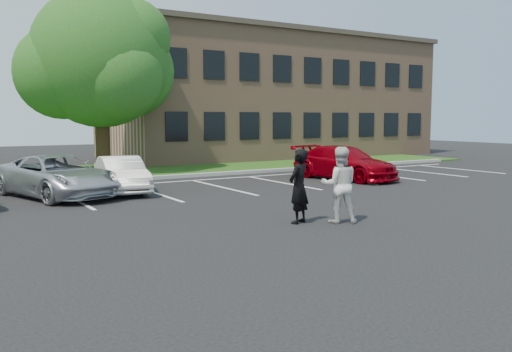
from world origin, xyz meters
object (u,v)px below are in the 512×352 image
Objects in this scene: man_black_suit at (299,186)px; car_red_compact at (345,163)px; tree at (102,62)px; man_white_shirt at (339,185)px; office_building at (269,97)px; car_silver_minivan at (57,176)px; car_white_sedan at (122,175)px.

man_black_suit is 10.23m from car_red_compact.
tree reaches higher than man_white_shirt.
office_building is 25.02m from man_white_shirt.
man_black_suit is (-12.89, -21.26, -3.21)m from office_building.
man_white_shirt is 9.91m from car_silver_minivan.
car_silver_minivan is at bearing -27.99° from man_white_shirt.
car_white_sedan is at bearing 164.81° from car_red_compact.
office_building reaches higher than car_red_compact.
tree is 9.50m from car_silver_minivan.
car_white_sedan is (-14.95, -13.34, -3.51)m from office_building.
man_white_shirt reaches higher than car_white_sedan.
car_silver_minivan is at bearing -88.77° from man_black_suit.
office_building reaches higher than man_white_shirt.
man_black_suit is at bearing -121.23° from office_building.
car_silver_minivan is at bearing -174.48° from car_white_sedan.
man_white_shirt reaches higher than car_red_compact.
car_red_compact is (-5.37, -14.33, -3.43)m from office_building.
car_white_sedan is at bearing -101.59° from tree.
car_silver_minivan is 1.03× the size of car_red_compact.
man_black_suit is at bearing -68.94° from car_white_sedan.
car_silver_minivan is (-4.26, 7.96, -0.23)m from man_black_suit.
tree reaches higher than car_white_sedan.
office_building is at bearing 23.73° from tree.
man_black_suit is at bearing 3.13° from man_white_shirt.
office_building is at bearing 60.18° from car_red_compact.
man_white_shirt is 9.92m from car_red_compact.
tree is 15.99m from man_black_suit.
office_building is 4.49× the size of car_red_compact.
tree is 1.77× the size of car_red_compact.
office_building is 2.55× the size of tree.
tree is (-13.42, -5.90, 1.19)m from office_building.
office_building is 20.34m from car_white_sedan.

